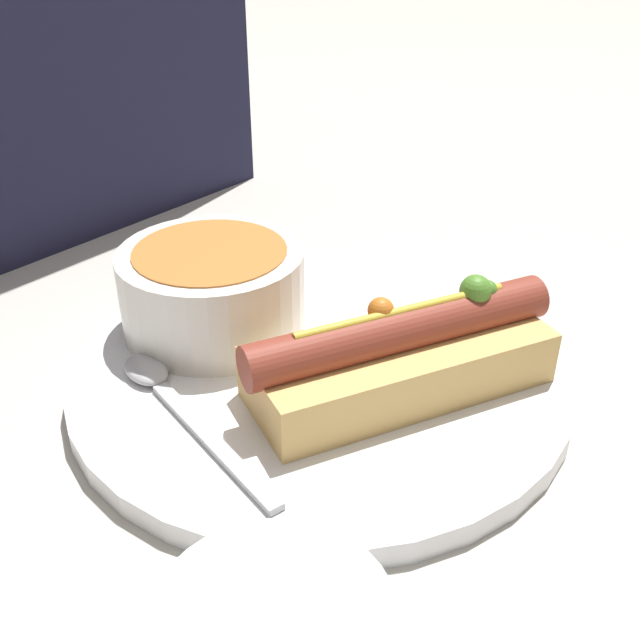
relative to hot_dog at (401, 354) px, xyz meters
The scene contains 5 objects.
ground_plane 0.06m from the hot_dog, 98.71° to the left, with size 4.00×4.00×0.00m, color #BCB7AD.
dinner_plate 0.06m from the hot_dog, 98.71° to the left, with size 0.29×0.29×0.01m.
hot_dog is the anchor object (origin of this frame).
soup_bowl 0.13m from the hot_dog, 99.22° to the left, with size 0.11×0.11×0.05m.
spoon 0.13m from the hot_dog, 135.19° to the left, with size 0.05×0.15×0.01m.
Camera 1 is at (-0.28, -0.23, 0.26)m, focal length 42.00 mm.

